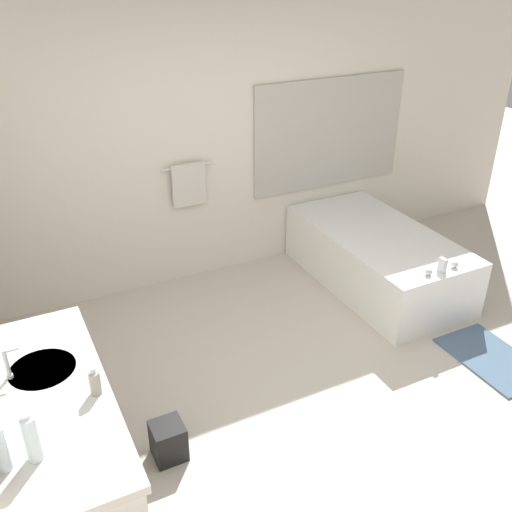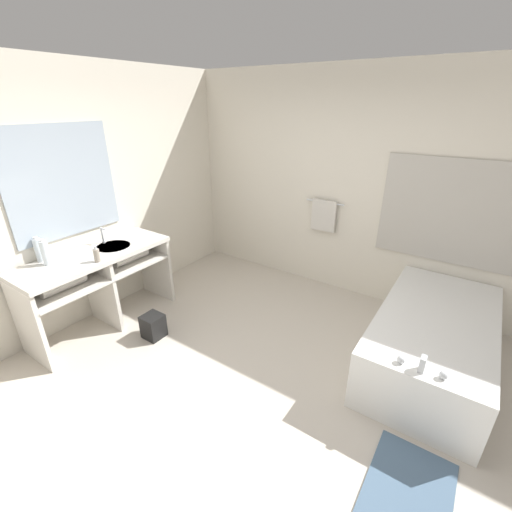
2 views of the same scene
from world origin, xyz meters
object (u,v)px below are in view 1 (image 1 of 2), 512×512
water_bottle_2 (31,438)px  waste_bin (168,441)px  water_bottle_1 (0,448)px  bathtub (377,255)px  soap_dispenser (95,383)px

water_bottle_2 → waste_bin: size_ratio=1.02×
water_bottle_1 → waste_bin: bearing=31.1°
bathtub → water_bottle_1: water_bottle_1 is taller
water_bottle_1 → waste_bin: water_bottle_1 is taller
water_bottle_2 → waste_bin: (0.74, 0.53, -0.86)m
water_bottle_2 → soap_dispenser: 0.46m
water_bottle_1 → waste_bin: size_ratio=1.00×
water_bottle_1 → soap_dispenser: 0.56m
bathtub → water_bottle_2: (-3.24, -1.70, 0.69)m
waste_bin → soap_dispenser: bearing=-151.1°
water_bottle_1 → waste_bin: 1.33m
bathtub → waste_bin: (-2.50, -1.17, -0.17)m
soap_dispenser → waste_bin: soap_dispenser is taller
water_bottle_1 → soap_dispenser: size_ratio=1.58×
waste_bin → water_bottle_1: bearing=-148.9°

